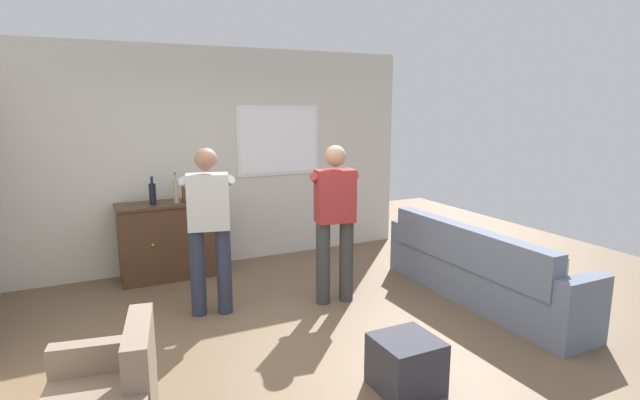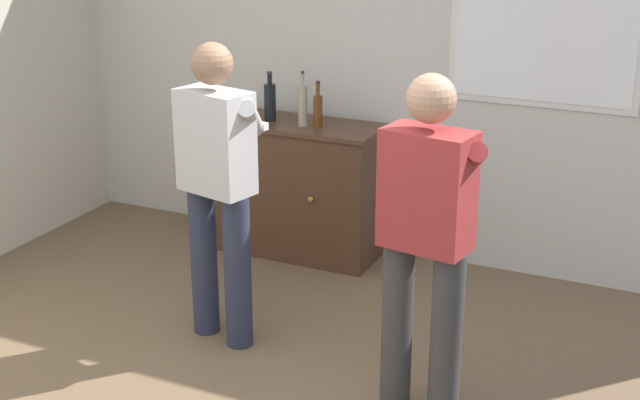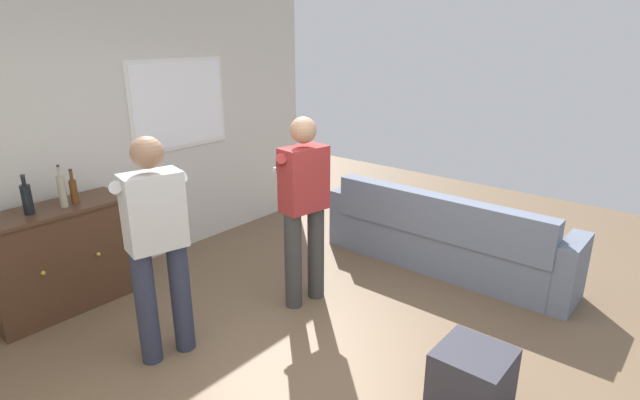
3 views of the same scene
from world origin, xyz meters
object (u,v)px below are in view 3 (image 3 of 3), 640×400
bottle_liquor_amber (62,191)px  bottle_spirits_clear (74,190)px  couch (443,239)px  person_standing_right (303,203)px  sideboard_cabinet (60,259)px  bottle_wine_green (27,199)px  ottoman (472,378)px  person_standing_left (157,240)px

bottle_liquor_amber → bottle_spirits_clear: (0.10, 0.02, -0.03)m
couch → person_standing_right: bearing=154.2°
sideboard_cabinet → bottle_wine_green: bearing=-173.3°
couch → sideboard_cabinet: size_ratio=2.16×
sideboard_cabinet → bottle_liquor_amber: bearing=-32.2°
bottle_spirits_clear → ottoman: 3.48m
ottoman → person_standing_left: (-0.95, 2.00, 0.74)m
bottle_wine_green → person_standing_right: (1.61, -1.53, -0.13)m
person_standing_right → person_standing_left: bearing=167.9°
couch → bottle_wine_green: size_ratio=7.80×
ottoman → person_standing_left: size_ratio=0.27×
couch → bottle_liquor_amber: size_ratio=7.08×
bottle_spirits_clear → person_standing_right: (1.25, -1.51, -0.11)m
couch → person_standing_left: bearing=160.4°
bottle_spirits_clear → ottoman: bearing=-73.9°
bottle_spirits_clear → person_standing_right: person_standing_right is taller
sideboard_cabinet → person_standing_left: 1.37m
couch → ottoman: couch is taller
ottoman → person_standing_left: 2.33m
person_standing_right → bottle_liquor_amber: bearing=132.1°
sideboard_cabinet → person_standing_right: person_standing_right is taller
bottle_spirits_clear → person_standing_left: (-0.01, -1.24, -0.11)m
bottle_liquor_amber → bottle_spirits_clear: bearing=10.0°
bottle_wine_green → bottle_liquor_amber: bottle_liquor_amber is taller
sideboard_cabinet → person_standing_right: bearing=-47.1°
person_standing_left → person_standing_right: 1.29m
bottle_spirits_clear → person_standing_right: size_ratio=0.18×
bottle_spirits_clear → person_standing_left: bearing=-90.6°
bottle_liquor_amber → person_standing_left: 1.23m
bottle_wine_green → person_standing_right: 2.22m
bottle_spirits_clear → person_standing_right: bearing=-50.5°
bottle_liquor_amber → person_standing_right: (1.35, -1.49, -0.14)m
sideboard_cabinet → bottle_spirits_clear: bearing=-11.8°
ottoman → person_standing_right: (0.31, 1.73, 0.74)m
ottoman → person_standing_right: person_standing_right is taller
ottoman → bottle_spirits_clear: bearing=106.1°
sideboard_cabinet → bottle_liquor_amber: size_ratio=3.28×
bottle_wine_green → bottle_liquor_amber: (0.26, -0.04, 0.01)m
bottle_wine_green → ottoman: bearing=-68.3°
sideboard_cabinet → bottle_liquor_amber: 0.62m
bottle_spirits_clear → ottoman: size_ratio=0.68×
bottle_liquor_amber → sideboard_cabinet: bearing=147.8°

